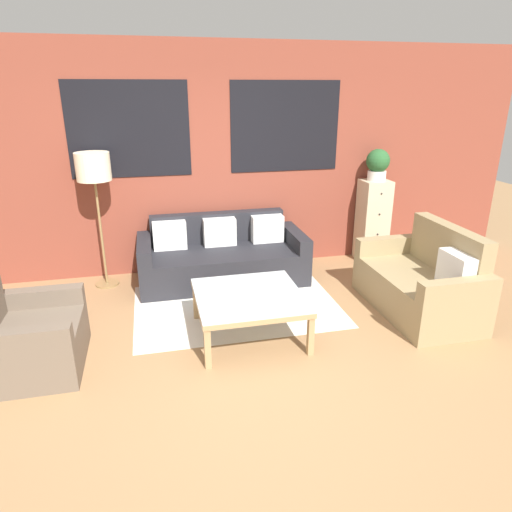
# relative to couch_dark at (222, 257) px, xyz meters

# --- Properties ---
(ground_plane) EXTENTS (16.00, 16.00, 0.00)m
(ground_plane) POSITION_rel_couch_dark_xyz_m (-0.04, -1.95, -0.29)
(ground_plane) COLOR #9E754C
(wall_back_brick) EXTENTS (8.40, 0.09, 2.80)m
(wall_back_brick) POSITION_rel_couch_dark_xyz_m (-0.04, 0.49, 1.12)
(wall_back_brick) COLOR brown
(wall_back_brick) RESTS_ON ground_plane
(rug) EXTENTS (2.20, 1.53, 0.00)m
(rug) POSITION_rel_couch_dark_xyz_m (0.03, -0.79, -0.28)
(rug) COLOR silver
(rug) RESTS_ON ground_plane
(couch_dark) EXTENTS (2.01, 0.88, 0.78)m
(couch_dark) POSITION_rel_couch_dark_xyz_m (0.00, 0.00, 0.00)
(couch_dark) COLOR #232328
(couch_dark) RESTS_ON ground_plane
(settee_vintage) EXTENTS (0.80, 1.44, 0.92)m
(settee_vintage) POSITION_rel_couch_dark_xyz_m (1.94, -1.33, 0.03)
(settee_vintage) COLOR #99845B
(settee_vintage) RESTS_ON ground_plane
(armchair_corner) EXTENTS (0.80, 0.90, 0.84)m
(armchair_corner) POSITION_rel_couch_dark_xyz_m (-1.91, -1.54, -0.01)
(armchair_corner) COLOR #6B5B4C
(armchair_corner) RESTS_ON ground_plane
(coffee_table) EXTENTS (1.00, 1.00, 0.43)m
(coffee_table) POSITION_rel_couch_dark_xyz_m (0.03, -1.43, 0.09)
(coffee_table) COLOR silver
(coffee_table) RESTS_ON ground_plane
(floor_lamp) EXTENTS (0.38, 0.38, 1.59)m
(floor_lamp) POSITION_rel_couch_dark_xyz_m (-1.40, 0.15, 1.09)
(floor_lamp) COLOR olive
(floor_lamp) RESTS_ON ground_plane
(drawer_cabinet) EXTENTS (0.37, 0.36, 1.11)m
(drawer_cabinet) POSITION_rel_couch_dark_xyz_m (2.12, 0.23, 0.27)
(drawer_cabinet) COLOR #C6B793
(drawer_cabinet) RESTS_ON ground_plane
(potted_plant) EXTENTS (0.31, 0.31, 0.41)m
(potted_plant) POSITION_rel_couch_dark_xyz_m (2.12, 0.23, 1.04)
(potted_plant) COLOR silver
(potted_plant) RESTS_ON drawer_cabinet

